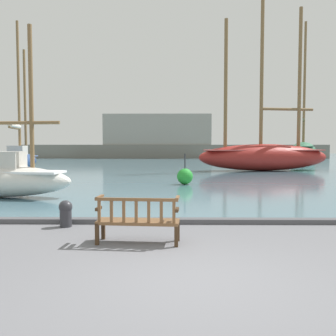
# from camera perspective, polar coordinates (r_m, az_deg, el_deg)

# --- Properties ---
(ground_plane) EXTENTS (160.00, 160.00, 0.00)m
(ground_plane) POSITION_cam_1_polar(r_m,az_deg,el_deg) (5.61, 3.92, -16.51)
(ground_plane) COLOR slate
(harbor_water) EXTENTS (100.00, 80.00, 0.08)m
(harbor_water) POSITION_cam_1_polar(r_m,az_deg,el_deg) (49.30, 1.04, 1.24)
(harbor_water) COLOR slate
(harbor_water) RESTS_ON ground
(quay_edge_kerb) EXTENTS (40.00, 0.30, 0.12)m
(quay_edge_kerb) POSITION_cam_1_polar(r_m,az_deg,el_deg) (9.30, 2.58, -8.06)
(quay_edge_kerb) COLOR #4C4C50
(quay_edge_kerb) RESTS_ON ground
(park_bench) EXTENTS (1.64, 0.65, 0.92)m
(park_bench) POSITION_cam_1_polar(r_m,az_deg,el_deg) (7.39, -4.61, -7.83)
(park_bench) COLOR #3D2A19
(park_bench) RESTS_ON ground
(sailboat_far_port) EXTENTS (3.20, 8.85, 11.09)m
(sailboat_far_port) POSITION_cam_1_polar(r_m,az_deg,el_deg) (30.26, -21.68, 1.43)
(sailboat_far_port) COLOR navy
(sailboat_far_port) RESTS_ON harbor_water
(sailboat_outer_port) EXTENTS (6.67, 12.15, 16.43)m
(sailboat_outer_port) POSITION_cam_1_polar(r_m,az_deg,el_deg) (47.50, 19.90, 2.63)
(sailboat_outer_port) COLOR #2D6647
(sailboat_outer_port) RESTS_ON harbor_water
(sailboat_outer_starboard) EXTENTS (10.11, 4.12, 14.07)m
(sailboat_outer_starboard) POSITION_cam_1_polar(r_m,az_deg,el_deg) (28.40, 14.39, 2.12)
(sailboat_outer_starboard) COLOR maroon
(sailboat_outer_starboard) RESTS_ON harbor_water
(mooring_bollard) EXTENTS (0.32, 0.32, 0.63)m
(mooring_bollard) POSITION_cam_1_polar(r_m,az_deg,el_deg) (9.18, -15.33, -6.51)
(mooring_bollard) COLOR #2D2D33
(mooring_bollard) RESTS_ON ground
(channel_buoy) EXTENTS (0.76, 0.76, 1.46)m
(channel_buoy) POSITION_cam_1_polar(r_m,az_deg,el_deg) (17.72, 2.59, -1.27)
(channel_buoy) COLOR green
(channel_buoy) RESTS_ON harbor_water
(far_breakwater) EXTENTS (44.47, 2.40, 6.53)m
(far_breakwater) POSITION_cam_1_polar(r_m,az_deg,el_deg) (55.03, -0.03, 3.82)
(far_breakwater) COLOR slate
(far_breakwater) RESTS_ON ground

